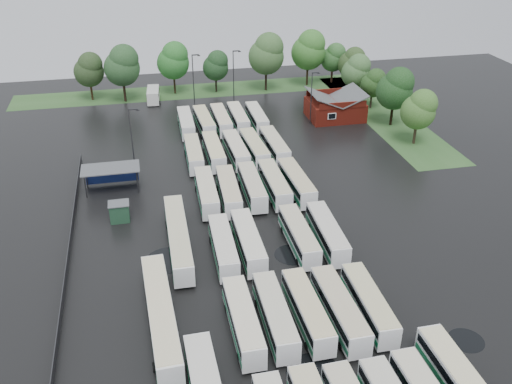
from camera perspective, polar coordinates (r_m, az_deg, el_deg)
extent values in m
plane|color=black|center=(67.90, 0.50, -6.71)|extent=(160.00, 160.00, 0.00)
cube|color=maroon|center=(110.16, 7.89, 8.18)|extent=(10.00, 8.00, 3.40)
cube|color=#4C4F51|center=(108.51, 6.72, 9.39)|extent=(5.07, 8.60, 2.19)
cube|color=#4C4F51|center=(110.17, 9.23, 9.51)|extent=(5.07, 8.60, 2.19)
cube|color=maroon|center=(105.91, 8.69, 8.56)|extent=(9.00, 0.20, 1.20)
cube|color=silver|center=(105.84, 7.60, 7.53)|extent=(1.60, 0.12, 1.20)
cylinder|color=#2D2D30|center=(83.50, -16.69, 0.48)|extent=(0.16, 0.16, 3.40)
cylinder|color=#2D2D30|center=(83.09, -11.77, 0.98)|extent=(0.16, 0.16, 3.40)
cylinder|color=#2D2D30|center=(86.37, -16.59, 1.44)|extent=(0.16, 0.16, 3.40)
cylinder|color=#2D2D30|center=(85.96, -11.83, 1.93)|extent=(0.16, 0.16, 3.40)
cube|color=#4C4F51|center=(83.88, -14.37, 2.31)|extent=(8.20, 4.20, 0.15)
cube|color=navy|center=(86.40, -14.21, 1.71)|extent=(7.60, 0.08, 2.60)
cube|color=#1A3D27|center=(76.84, -13.49, -1.97)|extent=(2.50, 2.00, 2.50)
cube|color=#4C4F51|center=(76.21, -13.60, -1.12)|extent=(2.70, 2.20, 0.12)
cube|color=#305726|center=(126.12, -5.17, 10.09)|extent=(80.00, 10.00, 0.01)
cube|color=#305726|center=(114.42, 12.61, 7.62)|extent=(10.00, 50.00, 0.01)
cube|color=#2D2D30|center=(73.76, -18.07, -4.61)|extent=(0.10, 50.00, 1.20)
cube|color=white|center=(56.69, -1.31, -12.74)|extent=(2.34, 11.14, 2.55)
cube|color=black|center=(56.35, -1.32, -12.34)|extent=(2.40, 10.69, 0.82)
cube|color=#147948|center=(57.05, -1.31, -13.16)|extent=(2.39, 10.92, 0.56)
cube|color=beige|center=(55.83, -1.33, -11.71)|extent=(2.25, 10.80, 0.11)
cylinder|color=black|center=(54.97, -0.56, -16.12)|extent=(2.37, 0.89, 0.89)
cylinder|color=black|center=(60.19, -1.97, -11.48)|extent=(2.37, 0.89, 0.89)
cube|color=white|center=(57.31, 1.91, -12.21)|extent=(2.44, 11.13, 2.54)
cube|color=black|center=(56.98, 1.91, -11.82)|extent=(2.49, 10.68, 0.81)
cube|color=#1B7147|center=(57.68, 1.90, -12.64)|extent=(2.49, 10.90, 0.56)
cube|color=beige|center=(56.47, 1.93, -11.19)|extent=(2.35, 10.79, 0.11)
cylinder|color=black|center=(55.61, 2.80, -15.52)|extent=(2.36, 0.89, 0.89)
cylinder|color=black|center=(60.77, 1.07, -11.02)|extent=(2.36, 0.89, 0.89)
cube|color=white|center=(58.04, 5.15, -11.74)|extent=(2.45, 11.04, 2.52)
cube|color=black|center=(57.72, 5.17, -11.36)|extent=(2.50, 10.60, 0.81)
cube|color=#1A6A3D|center=(58.40, 5.13, -12.16)|extent=(2.50, 10.82, 0.56)
cube|color=beige|center=(57.22, 5.21, -10.74)|extent=(2.36, 10.71, 0.11)
cylinder|color=black|center=(56.38, 6.16, -14.95)|extent=(2.34, 0.88, 0.88)
cylinder|color=black|center=(61.44, 4.13, -10.60)|extent=(2.34, 0.88, 0.88)
cube|color=white|center=(58.50, 8.33, -11.52)|extent=(2.54, 11.42, 2.61)
cube|color=black|center=(58.17, 8.37, -11.13)|extent=(2.59, 10.97, 0.84)
cube|color=#1C6D46|center=(58.86, 8.29, -11.95)|extent=(2.59, 11.20, 0.57)
cube|color=#C5B792|center=(57.65, 8.42, -10.49)|extent=(2.44, 11.08, 0.11)
cylinder|color=black|center=(56.83, 9.51, -14.80)|extent=(2.42, 0.91, 0.91)
cylinder|color=black|center=(61.95, 7.10, -10.38)|extent=(2.42, 0.91, 0.91)
cube|color=white|center=(59.78, 11.22, -10.91)|extent=(2.50, 10.94, 2.50)
cube|color=black|center=(59.47, 11.26, -10.53)|extent=(2.54, 10.50, 0.80)
cube|color=#067A3D|center=(60.12, 11.17, -11.32)|extent=(2.54, 10.72, 0.55)
cube|color=beige|center=(58.98, 11.33, -9.93)|extent=(2.40, 10.61, 0.11)
cylinder|color=black|center=(58.19, 12.43, -13.94)|extent=(2.31, 0.87, 0.87)
cylinder|color=black|center=(63.03, 9.90, -9.87)|extent=(2.31, 0.87, 0.87)
cube|color=white|center=(67.15, -3.30, -5.47)|extent=(2.57, 11.06, 2.52)
cube|color=black|center=(66.87, -3.31, -5.11)|extent=(2.62, 10.63, 0.81)
cube|color=#0F6E3A|center=(67.46, -3.28, -5.86)|extent=(2.61, 10.85, 0.56)
cube|color=beige|center=(66.44, -3.33, -4.53)|extent=(2.47, 10.73, 0.11)
cylinder|color=black|center=(65.01, -2.76, -8.08)|extent=(2.34, 0.88, 0.88)
cylinder|color=black|center=(70.76, -3.73, -4.78)|extent=(2.34, 0.88, 0.88)
cube|color=white|center=(67.84, -0.79, -4.98)|extent=(2.47, 11.38, 2.60)
cube|color=black|center=(67.55, -0.79, -4.61)|extent=(2.52, 10.92, 0.83)
cube|color=#0B6E37|center=(68.15, -0.78, -5.39)|extent=(2.51, 11.15, 0.57)
cube|color=silver|center=(67.11, -0.79, -4.02)|extent=(2.37, 11.04, 0.11)
cylinder|color=black|center=(65.63, -0.14, -7.63)|extent=(2.41, 0.91, 0.91)
cylinder|color=black|center=(71.54, -1.36, -4.30)|extent=(2.41, 0.91, 0.91)
cube|color=white|center=(69.19, 4.30, -4.37)|extent=(2.34, 11.15, 2.56)
cube|color=black|center=(68.92, 4.32, -4.01)|extent=(2.39, 10.71, 0.82)
cube|color=#1C7047|center=(69.49, 4.28, -4.76)|extent=(2.38, 10.93, 0.56)
cube|color=beige|center=(68.49, 4.34, -3.44)|extent=(2.24, 10.82, 0.11)
cylinder|color=black|center=(67.07, 5.11, -6.89)|extent=(2.37, 0.89, 0.89)
cylinder|color=black|center=(72.76, 3.49, -3.75)|extent=(2.37, 0.89, 0.89)
cube|color=white|center=(69.98, 7.12, -4.09)|extent=(2.75, 11.41, 2.60)
cube|color=black|center=(69.71, 7.15, -3.73)|extent=(2.79, 10.96, 0.83)
cube|color=#1B754A|center=(70.29, 7.10, -4.49)|extent=(2.79, 11.19, 0.57)
cube|color=beige|center=(69.28, 7.19, -3.15)|extent=(2.64, 11.07, 0.11)
cylinder|color=black|center=(67.86, 8.04, -6.61)|extent=(2.41, 0.91, 0.91)
cylinder|color=black|center=(73.57, 6.17, -3.48)|extent=(2.41, 0.91, 0.91)
cube|color=white|center=(78.92, -4.96, -0.01)|extent=(2.67, 11.33, 2.58)
cube|color=black|center=(78.68, -4.98, 0.32)|extent=(2.72, 10.88, 0.83)
cube|color=#05713D|center=(79.18, -4.94, -0.37)|extent=(2.71, 11.10, 0.57)
cube|color=beige|center=(78.30, -5.00, 0.86)|extent=(2.57, 10.99, 0.11)
cylinder|color=black|center=(76.41, -4.55, -2.11)|extent=(2.39, 0.90, 0.90)
cylinder|color=black|center=(82.69, -5.26, 0.35)|extent=(2.39, 0.90, 0.90)
cube|color=white|center=(78.92, -2.75, 0.09)|extent=(2.92, 11.50, 2.61)
cube|color=black|center=(78.67, -2.76, 0.42)|extent=(2.95, 11.05, 0.84)
cube|color=#1D7044|center=(79.19, -2.74, -0.28)|extent=(2.95, 11.28, 0.57)
cube|color=beige|center=(78.29, -2.77, 0.96)|extent=(2.81, 11.15, 0.11)
cylinder|color=black|center=(76.40, -2.26, -2.03)|extent=(2.42, 0.91, 0.91)
cylinder|color=black|center=(82.71, -3.16, 0.45)|extent=(2.42, 0.91, 0.91)
cube|color=white|center=(80.09, -0.40, 0.54)|extent=(2.59, 11.25, 2.57)
cube|color=black|center=(79.85, -0.40, 0.87)|extent=(2.63, 10.80, 0.82)
cube|color=#0E7A47|center=(80.35, -0.40, 0.18)|extent=(2.63, 11.02, 0.56)
cube|color=beige|center=(79.48, -0.40, 1.39)|extent=(2.49, 10.91, 0.11)
cylinder|color=black|center=(77.62, 0.15, -1.49)|extent=(2.38, 0.90, 0.90)
cylinder|color=black|center=(83.79, -0.90, 0.87)|extent=(2.38, 0.90, 0.90)
cube|color=white|center=(80.70, 1.84, 0.79)|extent=(2.43, 11.52, 2.64)
cube|color=black|center=(80.46, 1.85, 1.13)|extent=(2.48, 11.06, 0.84)
cube|color=#187B49|center=(80.97, 1.84, 0.43)|extent=(2.47, 11.29, 0.58)
cube|color=beige|center=(80.09, 1.86, 1.66)|extent=(2.33, 11.18, 0.12)
cylinder|color=black|center=(78.19, 2.48, -1.28)|extent=(2.45, 0.92, 0.92)
cylinder|color=black|center=(84.49, 1.23, 1.12)|extent=(2.45, 0.92, 0.92)
cube|color=white|center=(81.31, 4.06, 0.95)|extent=(2.74, 11.58, 2.64)
cube|color=black|center=(81.07, 4.07, 1.28)|extent=(2.78, 11.12, 0.84)
cube|color=#0F7944|center=(81.57, 4.04, 0.59)|extent=(2.78, 11.35, 0.58)
cube|color=#C8BB8E|center=(80.69, 4.09, 1.82)|extent=(2.63, 11.23, 0.12)
cylinder|color=black|center=(78.82, 4.75, -1.10)|extent=(2.45, 0.92, 0.92)
cylinder|color=black|center=(85.06, 3.35, 1.27)|extent=(2.45, 0.92, 0.92)
cube|color=white|center=(90.79, -6.25, 3.81)|extent=(2.59, 11.00, 2.51)
cube|color=black|center=(90.59, -6.26, 4.10)|extent=(2.63, 10.57, 0.80)
cube|color=#067140|center=(91.02, -6.23, 3.50)|extent=(2.63, 10.78, 0.55)
cube|color=beige|center=(90.27, -6.29, 4.56)|extent=(2.49, 10.67, 0.11)
cylinder|color=black|center=(88.16, -5.94, 2.16)|extent=(2.32, 0.88, 0.88)
cylinder|color=black|center=(94.48, -6.45, 3.97)|extent=(2.32, 0.88, 0.88)
cube|color=white|center=(91.21, -4.24, 4.05)|extent=(2.35, 11.21, 2.57)
cube|color=black|center=(91.00, -4.25, 4.35)|extent=(2.41, 10.76, 0.82)
cube|color=#127949|center=(91.44, -4.23, 3.73)|extent=(2.40, 10.99, 0.56)
cube|color=beige|center=(90.68, -4.27, 4.82)|extent=(2.26, 10.87, 0.11)
cylinder|color=black|center=(88.52, -3.87, 2.37)|extent=(2.38, 0.90, 0.90)
cylinder|color=black|center=(94.98, -4.53, 4.20)|extent=(2.38, 0.90, 0.90)
cube|color=white|center=(91.51, -2.02, 4.21)|extent=(2.63, 11.38, 2.60)
cube|color=black|center=(91.31, -2.02, 4.51)|extent=(2.67, 10.93, 0.83)
cube|color=#166F3D|center=(91.75, -2.01, 3.89)|extent=(2.67, 11.15, 0.57)
cube|color=beige|center=(90.98, -2.03, 4.99)|extent=(2.52, 11.04, 0.11)
cylinder|color=black|center=(88.82, -1.58, 2.52)|extent=(2.41, 0.91, 0.91)
cylinder|color=black|center=(95.31, -2.40, 4.36)|extent=(2.41, 0.91, 0.91)
cube|color=white|center=(92.11, -0.18, 4.40)|extent=(2.84, 11.50, 2.62)
cube|color=black|center=(91.90, -0.18, 4.70)|extent=(2.88, 11.05, 0.84)
cube|color=#107C3E|center=(92.34, -0.18, 4.07)|extent=(2.88, 11.27, 0.58)
cube|color=beige|center=(91.57, -0.18, 5.18)|extent=(2.73, 11.15, 0.11)
cylinder|color=black|center=(89.40, 0.31, 2.71)|extent=(2.42, 0.91, 0.91)
cylinder|color=black|center=(95.90, -0.64, 4.54)|extent=(2.42, 0.91, 0.91)
cube|color=white|center=(92.97, 1.84, 4.62)|extent=(2.61, 11.48, 2.62)
cube|color=black|center=(92.76, 1.85, 4.92)|extent=(2.65, 11.02, 0.84)
cube|color=#0A7337|center=(93.20, 1.84, 4.30)|extent=(2.65, 11.25, 0.58)
cube|color=beige|center=(92.44, 1.86, 5.39)|extent=(2.50, 11.13, 0.11)
cylinder|color=black|center=(90.28, 2.39, 2.95)|extent=(2.43, 0.91, 0.91)
cylinder|color=black|center=(96.75, 1.31, 4.76)|extent=(2.43, 0.91, 0.91)
cube|color=white|center=(103.34, -7.01, 6.85)|extent=(2.46, 11.00, 2.51)
cube|color=black|center=(103.16, -7.03, 7.11)|extent=(2.51, 10.57, 0.80)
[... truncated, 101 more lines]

